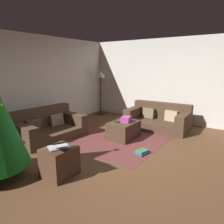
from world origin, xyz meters
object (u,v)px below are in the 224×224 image
Objects in this scene: gift_box at (126,119)px; laptop at (60,146)px; couch_left at (47,127)px; couch_right at (159,119)px; ottoman at (124,130)px; side_table at (60,162)px; corner_lamp at (100,77)px; book_stack at (142,152)px; tv_remote at (117,122)px.

laptop is (-2.20, -0.09, 0.06)m from gift_box.
couch_left reaches higher than couch_right.
couch_left reaches higher than ottoman.
gift_box is 0.50× the size of laptop.
ottoman is at bearing 72.49° from couch_right.
side_table is at bearing 64.89° from laptop.
gift_box is (0.02, -0.06, 0.28)m from ottoman.
laptop is 4.56m from corner_lamp.
couch_right reaches higher than book_stack.
couch_left is 3.50× the size of laptop.
laptop reaches higher than ottoman.
couch_left is 3.36× the size of side_table.
couch_left reaches higher than gift_box.
book_stack is at bearing -23.35° from laptop.
couch_right is 1.38m from gift_box.
corner_lamp reaches higher than tv_remote.
gift_box reaches higher than book_stack.
book_stack is (-0.61, -0.83, -0.17)m from ottoman.
couch_left is at bearing 57.08° from laptop.
ottoman is at bearing 2.60° from side_table.
laptop is 1.58× the size of book_stack.
side_table is at bearing -178.95° from gift_box.
corner_lamp reaches higher than laptop.
couch_right is (2.40, -1.96, -0.01)m from couch_left.
couch_left is 2.47m from book_stack.
corner_lamp is at bearing 51.24° from gift_box.
couch_left is 0.99× the size of couch_right.
side_table is at bearing 154.64° from book_stack.
gift_box is 1.09m from book_stack.
gift_box is 0.23m from tv_remote.
couch_left is 1.76m from tv_remote.
couch_right is 2.69m from corner_lamp.
tv_remote is 0.51× the size of book_stack.
couch_left is 5.55× the size of book_stack.
couch_left reaches higher than tv_remote.
ottoman is 3.10× the size of gift_box.
book_stack is (1.57, -0.68, -0.51)m from laptop.
ottoman is 1.56× the size of laptop.
couch_right is 1.40m from ottoman.
gift_box reaches higher than tv_remote.
couch_right reaches higher than tv_remote.
ottoman is 0.29m from gift_box.
side_table is (-3.50, 0.26, -0.02)m from couch_right.
tv_remote is (-0.12, 0.12, 0.22)m from ottoman.
tv_remote is 0.10× the size of corner_lamp.
side_table is 1.04× the size of laptop.
tv_remote reaches higher than ottoman.
ottoman is at bearing 126.94° from couch_left.
corner_lamp reaches higher than book_stack.
couch_right is at bearing -98.80° from corner_lamp.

